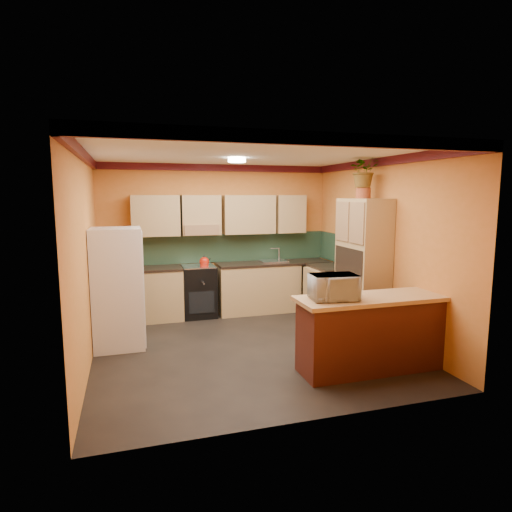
{
  "coord_description": "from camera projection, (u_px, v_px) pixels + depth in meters",
  "views": [
    {
      "loc": [
        -1.58,
        -5.63,
        2.14
      ],
      "look_at": [
        0.25,
        0.45,
        1.24
      ],
      "focal_mm": 30.0,
      "sensor_mm": 36.0,
      "label": 1
    }
  ],
  "objects": [
    {
      "name": "sink",
      "position": [
        273.0,
        261.0,
        7.95
      ],
      "size": [
        0.48,
        0.4,
        0.03
      ],
      "primitive_type": "cube",
      "color": "silver",
      "rests_on": "countertop_back"
    },
    {
      "name": "fridge",
      "position": [
        118.0,
        288.0,
        6.02
      ],
      "size": [
        0.68,
        0.66,
        1.7
      ],
      "primitive_type": "cube",
      "color": "silver",
      "rests_on": "ground"
    },
    {
      "name": "kettle",
      "position": [
        204.0,
        261.0,
        7.52
      ],
      "size": [
        0.2,
        0.2,
        0.18
      ],
      "primitive_type": null,
      "rotation": [
        0.0,
        0.0,
        0.2
      ],
      "color": "#B61C0C",
      "rests_on": "stove"
    },
    {
      "name": "base_cabinets_right",
      "position": [
        330.0,
        293.0,
        7.53
      ],
      "size": [
        0.6,
        0.8,
        0.88
      ],
      "primitive_type": "cube",
      "color": "tan",
      "rests_on": "ground"
    },
    {
      "name": "stove",
      "position": [
        199.0,
        291.0,
        7.62
      ],
      "size": [
        0.58,
        0.58,
        0.91
      ],
      "primitive_type": "cube",
      "color": "black",
      "rests_on": "ground"
    },
    {
      "name": "countertop_right",
      "position": [
        331.0,
        267.0,
        7.47
      ],
      "size": [
        0.62,
        0.8,
        0.04
      ],
      "primitive_type": "cube",
      "color": "black",
      "rests_on": "base_cabinets_right"
    },
    {
      "name": "microwave",
      "position": [
        334.0,
        287.0,
        5.02
      ],
      "size": [
        0.57,
        0.42,
        0.3
      ],
      "primitive_type": "imported",
      "rotation": [
        0.0,
        0.0,
        -0.1
      ],
      "color": "silver",
      "rests_on": "bar_top"
    },
    {
      "name": "pantry",
      "position": [
        362.0,
        267.0,
        6.56
      ],
      "size": [
        0.48,
        0.9,
        2.1
      ],
      "primitive_type": "cube",
      "color": "tan",
      "rests_on": "ground"
    },
    {
      "name": "bar_top",
      "position": [
        373.0,
        298.0,
        5.19
      ],
      "size": [
        1.9,
        0.65,
        0.05
      ],
      "primitive_type": "cube",
      "color": "tan",
      "rests_on": "breakfast_bar"
    },
    {
      "name": "breakfast_bar",
      "position": [
        372.0,
        335.0,
        5.26
      ],
      "size": [
        1.8,
        0.55,
        0.88
      ],
      "primitive_type": "cube",
      "color": "#471B10",
      "rests_on": "ground"
    },
    {
      "name": "room_shell",
      "position": [
        244.0,
        199.0,
        6.07
      ],
      "size": [
        4.24,
        4.24,
        2.72
      ],
      "color": "black",
      "rests_on": "ground"
    },
    {
      "name": "countertop_back",
      "position": [
        233.0,
        265.0,
        7.73
      ],
      "size": [
        3.65,
        0.62,
        0.04
      ],
      "primitive_type": "cube",
      "color": "black",
      "rests_on": "base_cabinets_back"
    },
    {
      "name": "fern",
      "position": [
        364.0,
        170.0,
        6.4
      ],
      "size": [
        0.52,
        0.47,
        0.52
      ],
      "primitive_type": "imported",
      "rotation": [
        0.0,
        0.0,
        0.14
      ],
      "color": "tan",
      "rests_on": "fern_pot"
    },
    {
      "name": "fern_pot",
      "position": [
        363.0,
        193.0,
        6.45
      ],
      "size": [
        0.22,
        0.22,
        0.16
      ],
      "primitive_type": "cylinder",
      "color": "#964324",
      "rests_on": "pantry"
    },
    {
      "name": "base_cabinets_back",
      "position": [
        233.0,
        290.0,
        7.8
      ],
      "size": [
        3.65,
        0.6,
        0.88
      ],
      "primitive_type": "cube",
      "color": "tan",
      "rests_on": "ground"
    }
  ]
}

